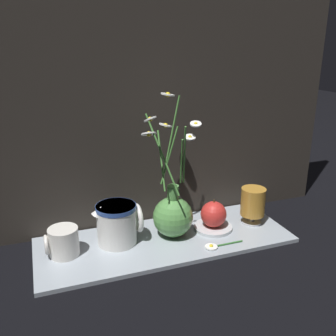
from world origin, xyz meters
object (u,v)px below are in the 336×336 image
ceramic_pitcher (117,222)px  orange_fruit (214,214)px  yellow_mug (63,242)px  tea_glass (252,202)px  vase_with_flowers (173,213)px

ceramic_pitcher → orange_fruit: ceramic_pitcher is taller
yellow_mug → tea_glass: tea_glass is taller
vase_with_flowers → tea_glass: (0.27, -0.01, -0.00)m
tea_glass → orange_fruit: (-0.13, 0.00, -0.02)m
ceramic_pitcher → tea_glass: bearing=-3.1°
yellow_mug → ceramic_pitcher: ceramic_pitcher is taller
yellow_mug → orange_fruit: orange_fruit is taller
yellow_mug → ceramic_pitcher: 0.16m
tea_glass → orange_fruit: size_ratio=1.34×
yellow_mug → tea_glass: (0.58, -0.01, 0.03)m
vase_with_flowers → orange_fruit: (0.13, -0.01, -0.02)m
vase_with_flowers → tea_glass: size_ratio=3.55×
vase_with_flowers → ceramic_pitcher: vase_with_flowers is taller
ceramic_pitcher → orange_fruit: size_ratio=1.59×
vase_with_flowers → orange_fruit: size_ratio=4.77×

